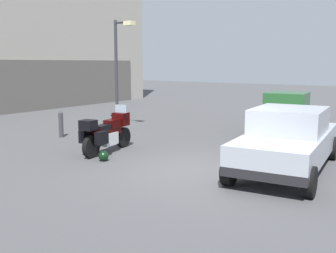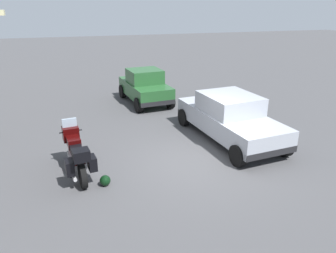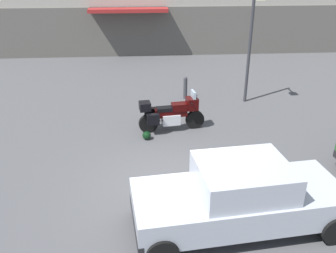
% 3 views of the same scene
% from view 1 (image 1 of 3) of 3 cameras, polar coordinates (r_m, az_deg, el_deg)
% --- Properties ---
extents(ground_plane, '(80.00, 80.00, 0.00)m').
position_cam_1_polar(ground_plane, '(9.90, 4.84, -6.46)').
color(ground_plane, '#424244').
extents(motorcycle, '(2.26, 0.88, 1.36)m').
position_cam_1_polar(motorcycle, '(11.93, -8.73, -0.79)').
color(motorcycle, black).
rests_on(motorcycle, ground).
extents(helmet, '(0.28, 0.28, 0.28)m').
position_cam_1_polar(helmet, '(11.01, -9.22, -4.19)').
color(helmet, black).
rests_on(helmet, ground).
extents(car_sedan_far, '(4.70, 2.33, 1.56)m').
position_cam_1_polar(car_sedan_far, '(10.21, 16.77, -1.82)').
color(car_sedan_far, '#9EA3AD').
rests_on(car_sedan_far, ground).
extents(car_compact_side, '(3.59, 2.02, 1.56)m').
position_cam_1_polar(car_compact_side, '(15.52, 16.55, 1.78)').
color(car_compact_side, '#235128').
rests_on(car_compact_side, ground).
extents(streetlamp_curbside, '(0.28, 0.94, 4.27)m').
position_cam_1_polar(streetlamp_curbside, '(15.78, -7.00, 8.99)').
color(streetlamp_curbside, '#2D2D33').
rests_on(streetlamp_curbside, ground).
extents(bollard_curbside, '(0.16, 0.16, 0.94)m').
position_cam_1_polar(bollard_curbside, '(14.76, -15.07, 0.41)').
color(bollard_curbside, '#333338').
rests_on(bollard_curbside, ground).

